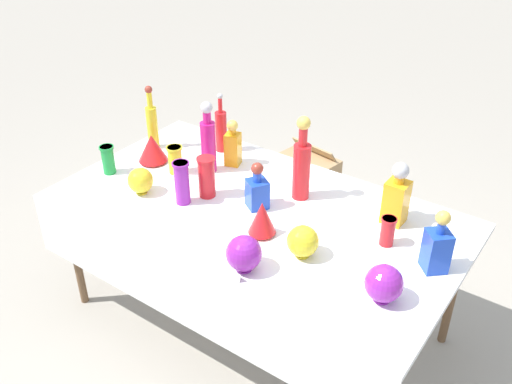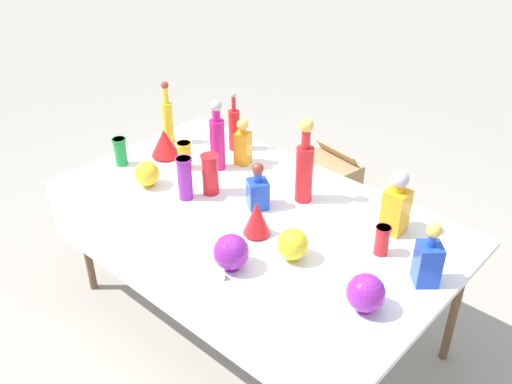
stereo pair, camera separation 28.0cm
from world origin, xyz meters
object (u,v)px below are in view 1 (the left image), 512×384
Objects in this scene: square_decanter_1 at (437,246)px; tall_bottle_2 at (221,129)px; slender_vase_0 at (175,159)px; fluted_vase_1 at (152,148)px; slender_vase_1 at (108,159)px; round_bowl_2 at (244,253)px; slender_vase_4 at (207,176)px; tall_bottle_0 at (152,123)px; square_decanter_3 at (257,190)px; square_decanter_2 at (397,196)px; round_bowl_1 at (303,241)px; square_decanter_0 at (233,145)px; slender_vase_2 at (182,182)px; round_bowl_0 at (384,283)px; cardboard_box_behind_left at (306,176)px; round_bowl_3 at (140,181)px; fluted_vase_0 at (262,218)px; tall_bottle_3 at (302,164)px; tall_bottle_1 at (208,141)px; slender_vase_3 at (388,230)px.

tall_bottle_2 is at bearing 166.76° from square_decanter_1.
slender_vase_0 is 0.94× the size of fluted_vase_1.
tall_bottle_2 reaches higher than slender_vase_1.
slender_vase_4 is at bearing 143.97° from round_bowl_2.
fluted_vase_1 is at bearing 154.60° from round_bowl_2.
tall_bottle_0 is at bearing 158.71° from slender_vase_4.
square_decanter_3 is (-0.90, -0.04, -0.02)m from square_decanter_1.
square_decanter_2 is 2.15× the size of round_bowl_1.
tall_bottle_2 is 2.21× the size of slender_vase_1.
square_decanter_0 is at bearing 169.31° from square_decanter_1.
slender_vase_2 is at bearing 178.22° from round_bowl_1.
square_decanter_1 reaches higher than round_bowl_2.
square_decanter_3 is (0.37, -0.28, -0.02)m from square_decanter_0.
tall_bottle_2 reaches higher than round_bowl_0.
square_decanter_0 is at bearing -83.95° from cardboard_box_behind_left.
cardboard_box_behind_left is (0.28, 1.28, -0.70)m from fluted_vase_1.
slender_vase_0 is at bearing 177.89° from square_decanter_3.
slender_vase_2 is 0.72m from round_bowl_1.
square_decanter_2 reaches higher than round_bowl_3.
slender_vase_2 is at bearing -169.52° from square_decanter_1.
tall_bottle_0 is at bearing -150.07° from tall_bottle_2.
fluted_vase_0 is at bearing -18.73° from tall_bottle_0.
cardboard_box_behind_left is at bearing 118.43° from tall_bottle_3.
round_bowl_1 is at bearing 2.04° from round_bowl_3.
square_decanter_1 is at bearing -4.58° from tall_bottle_1.
round_bowl_0 is at bearing -14.66° from tall_bottle_0.
tall_bottle_3 is 0.66m from round_bowl_2.
slender_vase_3 is 0.94m from slender_vase_4.
slender_vase_0 is 0.97× the size of round_bowl_0.
tall_bottle_0 is 0.65m from slender_vase_4.
square_decanter_1 is 0.62× the size of cardboard_box_behind_left.
round_bowl_2 is 1.16× the size of round_bowl_3.
square_decanter_1 is 1.18m from slender_vase_4.
square_decanter_0 is at bearing 154.90° from round_bowl_0.
square_decanter_2 is 1.29m from round_bowl_3.
tall_bottle_3 is 0.56m from slender_vase_3.
tall_bottle_0 is 1.49m from square_decanter_2.
round_bowl_0 is 1.15× the size of round_bowl_3.
slender_vase_2 is at bearing -33.15° from tall_bottle_0.
round_bowl_3 is at bearing -156.85° from square_decanter_3.
fluted_vase_0 is (1.03, -0.35, -0.07)m from tall_bottle_0.
square_decanter_3 is at bearing 130.73° from fluted_vase_0.
square_decanter_3 is (0.52, -0.38, -0.04)m from tall_bottle_2.
cardboard_box_behind_left is at bearing 132.64° from slender_vase_3.
slender_vase_0 is 0.96× the size of round_bowl_2.
fluted_vase_0 is (0.52, -0.46, -0.03)m from square_decanter_0.
tall_bottle_2 is 0.51m from slender_vase_4.
tall_bottle_1 is 1.27× the size of square_decanter_2.
tall_bottle_3 reaches higher than round_bowl_2.
square_decanter_1 reaches higher than square_decanter_0.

